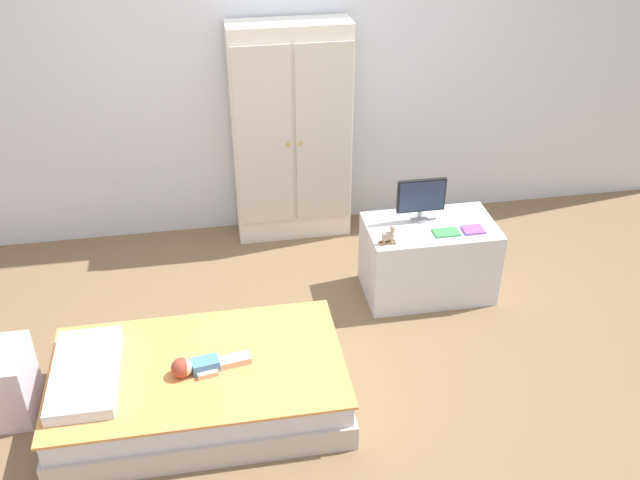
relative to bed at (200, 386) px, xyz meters
name	(u,v)px	position (x,y,z in m)	size (l,w,h in m)	color
ground_plane	(319,364)	(0.64, 0.22, -0.15)	(10.00, 10.00, 0.02)	brown
back_wall	(277,36)	(0.64, 1.80, 1.21)	(6.40, 0.05, 2.70)	silver
bed	(200,386)	(0.00, 0.00, 0.00)	(1.45, 0.84, 0.28)	beige
pillow	(85,373)	(-0.53, 0.00, 0.17)	(0.31, 0.60, 0.06)	silver
doll	(196,366)	(0.00, -0.05, 0.18)	(0.39, 0.15, 0.10)	#4C84C6
wardrobe	(292,135)	(0.70, 1.62, 0.61)	(0.78, 0.29, 1.49)	white
tv_stand	(428,259)	(1.42, 0.77, 0.10)	(0.77, 0.45, 0.48)	silver
tv_monitor	(421,197)	(1.37, 0.85, 0.50)	(0.29, 0.10, 0.27)	#99999E
rocking_horse_toy	(389,235)	(1.12, 0.62, 0.40)	(0.10, 0.04, 0.12)	#8E6642
book_green	(446,232)	(1.48, 0.67, 0.35)	(0.15, 0.09, 0.01)	#429E51
book_purple	(473,230)	(1.64, 0.67, 0.35)	(0.12, 0.10, 0.01)	#8E51B2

